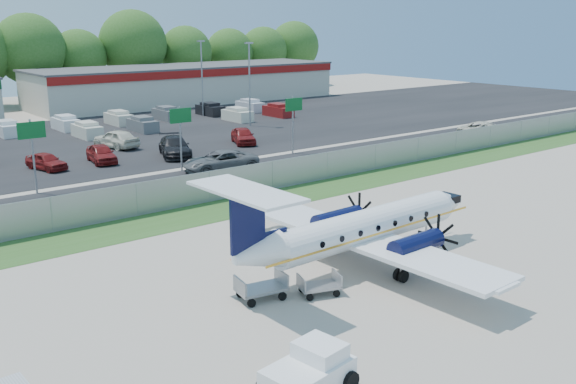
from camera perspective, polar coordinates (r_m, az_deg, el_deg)
ground at (r=30.74m, az=7.01°, el=-6.39°), size 170.00×170.00×0.00m
grass_verge at (r=39.60m, az=-5.40°, el=-1.47°), size 170.00×4.00×0.02m
access_road at (r=45.44m, az=-10.24°, el=0.48°), size 170.00×8.00×0.02m
parking_lot at (r=64.37m, az=-19.21°, el=4.08°), size 170.00×32.00×0.02m
perimeter_fence at (r=40.98m, az=-6.97°, el=0.48°), size 120.00×0.06×1.99m
building_east at (r=94.65m, az=-8.87°, el=9.49°), size 44.40×12.40×5.24m
sign_left at (r=45.31m, az=-21.79°, el=4.28°), size 1.80×0.26×5.00m
sign_mid at (r=49.51m, az=-9.53°, el=5.93°), size 1.80×0.26×5.00m
sign_right at (r=55.60m, az=0.49°, el=7.09°), size 1.80×0.26×5.00m
light_pole_ne at (r=71.02m, az=-3.45°, el=10.05°), size 0.90×0.35×9.09m
light_pole_se at (r=79.39m, az=-7.67°, el=10.44°), size 0.90×0.35×9.09m
aircraft at (r=29.99m, az=6.60°, el=-3.18°), size 15.39×15.20×4.79m
pushback_tug at (r=20.43m, az=2.04°, el=-15.60°), size 2.97×2.32×1.49m
baggage_cart_near at (r=26.71m, az=-2.40°, el=-8.51°), size 2.18×1.53×1.05m
baggage_cart_far at (r=27.15m, az=2.79°, el=-8.29°), size 1.94×1.52×0.89m
cone_starboard_wing at (r=31.04m, az=-4.70°, el=-5.62°), size 0.38×0.38×0.53m
road_car_mid at (r=49.60m, az=-6.01°, el=1.82°), size 6.15×3.59×1.61m
road_car_east at (r=66.87m, az=17.13°, el=4.61°), size 6.27×3.43×1.66m
parked_car_b at (r=53.35m, az=-20.62°, el=1.87°), size 2.54×4.22×1.34m
parked_car_c at (r=54.71m, az=-16.20°, el=2.53°), size 2.40×4.62×1.50m
parked_car_d at (r=55.90m, az=-10.00°, el=3.15°), size 4.26×6.21×1.67m
parked_car_e at (r=61.03m, az=-4.00°, el=4.31°), size 3.43×4.85×1.53m
parked_car_g at (r=60.85m, az=-14.98°, el=3.81°), size 3.05×5.32×1.70m
far_parking_rows at (r=69.05m, az=-20.61°, el=4.62°), size 56.00×10.00×1.60m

